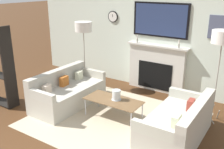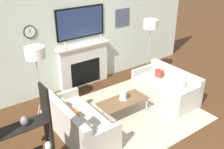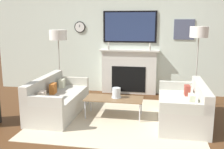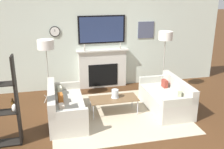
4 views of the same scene
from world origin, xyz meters
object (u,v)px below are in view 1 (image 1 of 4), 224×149
object	(u,v)px
coffee_table	(113,101)
floor_lamp_left	(83,28)
couch_right	(178,125)
floor_lamp_right	(223,39)
hurricane_candle	(116,95)
couch_left	(67,93)

from	to	relation	value
coffee_table	floor_lamp_left	world-z (taller)	floor_lamp_left
couch_right	floor_lamp_right	bearing A→B (deg)	72.04
coffee_table	floor_lamp_left	size ratio (longest dim) A/B	0.67
floor_lamp_left	hurricane_candle	bearing A→B (deg)	-31.04
couch_left	floor_lamp_right	distance (m)	3.32
couch_left	floor_lamp_left	world-z (taller)	floor_lamp_left
floor_lamp_right	floor_lamp_left	bearing A→B (deg)	-180.00
floor_lamp_right	hurricane_candle	bearing A→B (deg)	-150.42
coffee_table	couch_right	bearing A→B (deg)	-2.47
floor_lamp_right	coffee_table	bearing A→B (deg)	-149.87
hurricane_candle	floor_lamp_left	bearing A→B (deg)	148.96
coffee_table	hurricane_candle	distance (m)	0.13
coffee_table	hurricane_candle	size ratio (longest dim) A/B	5.63
coffee_table	hurricane_candle	world-z (taller)	hurricane_candle
coffee_table	couch_left	bearing A→B (deg)	-177.19
floor_lamp_left	coffee_table	bearing A→B (deg)	-32.96
floor_lamp_right	couch_right	bearing A→B (deg)	-107.96
couch_right	coffee_table	distance (m)	1.35
couch_left	couch_right	distance (m)	2.52
couch_right	floor_lamp_left	size ratio (longest dim) A/B	0.96
couch_left	floor_lamp_left	xyz separation A→B (m)	(-0.33, 1.03, 1.26)
couch_right	floor_lamp_left	xyz separation A→B (m)	(-2.85, 1.03, 1.27)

